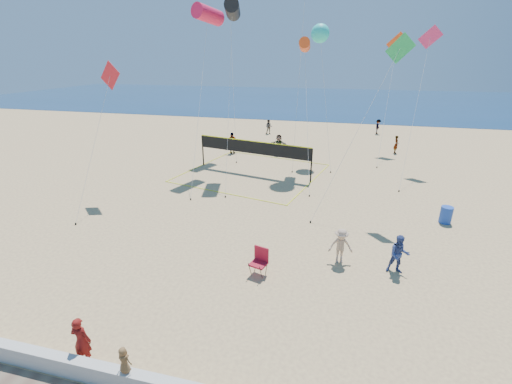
% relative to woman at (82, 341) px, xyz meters
% --- Properties ---
extents(ground, '(120.00, 120.00, 0.00)m').
position_rel_woman_xyz_m(ground, '(2.49, 2.53, -0.76)').
color(ground, tan).
rests_on(ground, ground).
extents(ocean, '(140.00, 50.00, 0.03)m').
position_rel_woman_xyz_m(ocean, '(2.49, 64.53, -0.74)').
color(ocean, navy).
rests_on(ocean, ground).
extents(woman, '(0.57, 0.39, 1.51)m').
position_rel_woman_xyz_m(woman, '(0.00, 0.00, 0.00)').
color(woman, maroon).
rests_on(woman, ground).
extents(toddler, '(0.40, 0.29, 0.75)m').
position_rel_woman_xyz_m(toddler, '(1.66, -0.46, 0.22)').
color(toddler, brown).
rests_on(toddler, seawall).
extents(bystander_a, '(0.82, 0.65, 1.62)m').
position_rel_woman_xyz_m(bystander_a, '(9.06, 6.65, 0.05)').
color(bystander_a, '#334481').
rests_on(bystander_a, ground).
extents(bystander_b, '(1.06, 0.71, 1.52)m').
position_rel_woman_xyz_m(bystander_b, '(6.84, 6.86, 0.01)').
color(bystander_b, tan).
rests_on(bystander_b, ground).
extents(far_person_0, '(1.16, 0.99, 1.86)m').
position_rel_woman_xyz_m(far_person_0, '(-2.69, 22.19, 0.17)').
color(far_person_0, gray).
rests_on(far_person_0, ground).
extents(far_person_1, '(1.68, 0.73, 1.75)m').
position_rel_woman_xyz_m(far_person_1, '(1.36, 22.78, 0.12)').
color(far_person_1, gray).
rests_on(far_person_1, ground).
extents(far_person_2, '(0.41, 0.59, 1.55)m').
position_rel_woman_xyz_m(far_person_2, '(11.32, 25.73, 0.02)').
color(far_person_2, gray).
rests_on(far_person_2, ground).
extents(far_person_3, '(0.76, 0.59, 1.53)m').
position_rel_woman_xyz_m(far_person_3, '(-1.22, 30.93, 0.01)').
color(far_person_3, gray).
rests_on(far_person_3, ground).
extents(far_person_4, '(0.81, 1.13, 1.58)m').
position_rel_woman_xyz_m(far_person_4, '(10.44, 33.83, 0.03)').
color(far_person_4, gray).
rests_on(far_person_4, ground).
extents(camp_chair, '(0.74, 0.86, 1.26)m').
position_rel_woman_xyz_m(camp_chair, '(3.80, 5.26, -0.11)').
color(camp_chair, maroon).
rests_on(camp_chair, ground).
extents(trash_barrel, '(0.77, 0.77, 0.88)m').
position_rel_woman_xyz_m(trash_barrel, '(12.07, 11.88, -0.32)').
color(trash_barrel, '#1A42AD').
rests_on(trash_barrel, ground).
extents(volleyball_net, '(10.78, 10.66, 2.41)m').
position_rel_woman_xyz_m(volleyball_net, '(0.45, 17.35, 0.89)').
color(volleyball_net, black).
rests_on(volleyball_net, ground).
extents(kite_0, '(1.84, 8.11, 11.26)m').
position_rel_woman_xyz_m(kite_0, '(-2.86, 18.26, 9.83)').
color(kite_0, '#DC1949').
rests_on(kite_0, ground).
extents(kite_1, '(1.84, 6.99, 11.47)m').
position_rel_woman_xyz_m(kite_1, '(-1.09, 18.10, 10.08)').
color(kite_1, black).
rests_on(kite_1, ground).
extents(kite_2, '(1.91, 7.13, 9.24)m').
position_rel_woman_xyz_m(kite_2, '(3.51, 19.92, 7.97)').
color(kite_2, '#F6501A').
rests_on(kite_2, ground).
extents(kite_3, '(1.59, 4.97, 7.81)m').
position_rel_woman_xyz_m(kite_3, '(-6.38, 11.56, 5.88)').
color(kite_3, red).
rests_on(kite_3, ground).
extents(kite_4, '(4.21, 3.23, 9.07)m').
position_rel_woman_xyz_m(kite_4, '(8.60, 12.85, 7.02)').
color(kite_4, green).
rests_on(kite_4, ground).
extents(kite_5, '(2.40, 6.76, 10.04)m').
position_rel_woman_xyz_m(kite_5, '(11.85, 22.04, 7.90)').
color(kite_5, '#E93270').
rests_on(kite_5, ground).
extents(kite_7, '(2.62, 4.83, 10.28)m').
position_rel_woman_xyz_m(kite_7, '(4.32, 22.66, 8.83)').
color(kite_7, '#25DCD3').
rests_on(kite_7, ground).
extents(kite_9, '(1.92, 6.93, 9.93)m').
position_rel_woman_xyz_m(kite_9, '(10.37, 27.19, 7.82)').
color(kite_9, '#F6501A').
rests_on(kite_9, ground).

